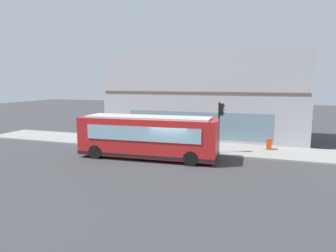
# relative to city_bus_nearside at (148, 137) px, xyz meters

# --- Properties ---
(ground) EXTENTS (120.00, 120.00, 0.00)m
(ground) POSITION_rel_city_bus_nearside_xyz_m (-0.44, -1.97, -1.55)
(ground) COLOR #38383A
(sidewalk_curb) EXTENTS (4.58, 40.00, 0.15)m
(sidewalk_curb) POSITION_rel_city_bus_nearside_xyz_m (4.45, -1.97, -1.48)
(sidewalk_curb) COLOR gray
(sidewalk_curb) RESTS_ON ground
(building_corner) EXTENTS (6.56, 19.05, 8.20)m
(building_corner) POSITION_rel_city_bus_nearside_xyz_m (9.99, -1.97, 2.54)
(building_corner) COLOR #A8A8AD
(building_corner) RESTS_ON ground
(city_bus_nearside) EXTENTS (3.11, 10.17, 3.07)m
(city_bus_nearside) POSITION_rel_city_bus_nearside_xyz_m (0.00, 0.00, 0.00)
(city_bus_nearside) COLOR red
(city_bus_nearside) RESTS_ON ground
(traffic_light_near_corner) EXTENTS (0.32, 0.49, 3.85)m
(traffic_light_near_corner) POSITION_rel_city_bus_nearside_xyz_m (2.79, -4.77, 1.28)
(traffic_light_near_corner) COLOR black
(traffic_light_near_corner) RESTS_ON sidewalk_curb
(fire_hydrant) EXTENTS (0.35, 0.35, 0.74)m
(fire_hydrant) POSITION_rel_city_bus_nearside_xyz_m (3.32, -3.04, -1.04)
(fire_hydrant) COLOR yellow
(fire_hydrant) RESTS_ON sidewalk_curb
(pedestrian_near_building_entrance) EXTENTS (0.32, 0.32, 1.66)m
(pedestrian_near_building_entrance) POSITION_rel_city_bus_nearside_xyz_m (3.92, -2.31, -0.45)
(pedestrian_near_building_entrance) COLOR #B23338
(pedestrian_near_building_entrance) RESTS_ON sidewalk_curb
(pedestrian_walking_along_curb) EXTENTS (0.32, 0.32, 1.73)m
(pedestrian_walking_along_curb) POSITION_rel_city_bus_nearside_xyz_m (4.27, 1.41, -0.40)
(pedestrian_walking_along_curb) COLOR #3359A5
(pedestrian_walking_along_curb) RESTS_ON sidewalk_curb
(pedestrian_by_light_pole) EXTENTS (0.32, 0.32, 1.73)m
(pedestrian_by_light_pole) POSITION_rel_city_bus_nearside_xyz_m (4.27, -0.98, -0.40)
(pedestrian_by_light_pole) COLOR gold
(pedestrian_by_light_pole) RESTS_ON sidewalk_curb
(newspaper_vending_box) EXTENTS (0.44, 0.42, 0.90)m
(newspaper_vending_box) POSITION_rel_city_bus_nearside_xyz_m (5.17, -8.30, -0.95)
(newspaper_vending_box) COLOR #BF3F19
(newspaper_vending_box) RESTS_ON sidewalk_curb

